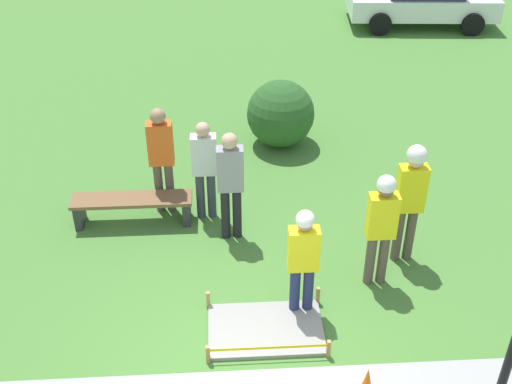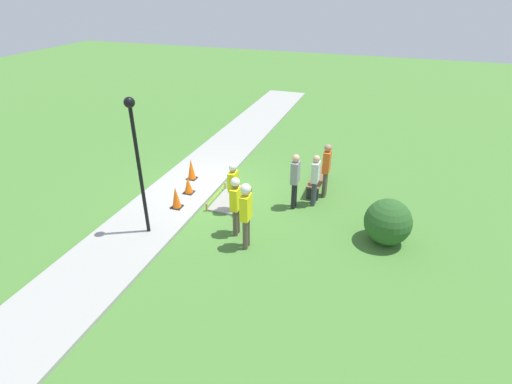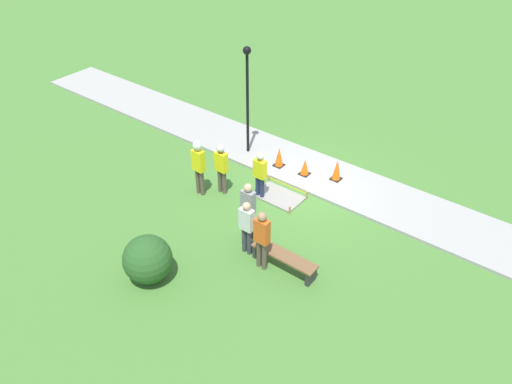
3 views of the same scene
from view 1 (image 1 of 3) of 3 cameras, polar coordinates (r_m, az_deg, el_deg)
The scene contains 10 objects.
ground_plane at distance 8.19m, azimuth -1.62°, elevation -16.03°, with size 60.00×60.00×0.00m, color #477A33.
wet_concrete_patch at distance 8.66m, azimuth 0.87°, elevation -12.09°, with size 1.56×1.02×0.28m.
park_bench at distance 10.49m, azimuth -10.93°, elevation -1.13°, with size 1.92×0.44×0.48m.
worker_supervisor at distance 9.33m, azimuth 13.59°, elevation -0.04°, with size 0.40×0.28×1.96m.
worker_assistant at distance 8.32m, azimuth 4.23°, elevation -5.60°, with size 0.40×0.24×1.68m.
worker_trainee at distance 8.87m, azimuth 11.11°, elevation -2.55°, with size 0.40×0.26×1.81m.
bystander_in_orange_shirt at distance 10.32m, azimuth -8.41°, elevation 3.36°, with size 0.40×0.25×1.88m.
bystander_in_gray_shirt at distance 10.13m, azimuth -4.60°, elevation 2.39°, with size 0.40×0.23×1.74m.
bystander_in_white_shirt at distance 9.61m, azimuth -2.29°, elevation 1.08°, with size 0.40×0.24×1.85m.
shrub_rounded_near at distance 12.38m, azimuth 2.20°, elevation 6.96°, with size 1.30×1.30×1.30m.
Camera 1 is at (-0.09, -5.26, 6.28)m, focal length 45.00 mm.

